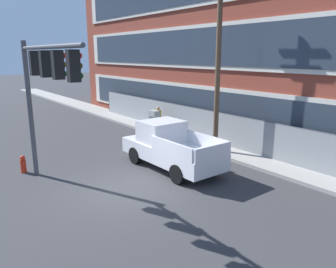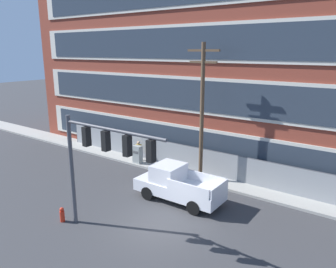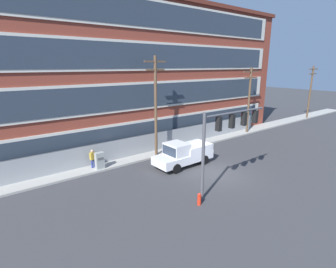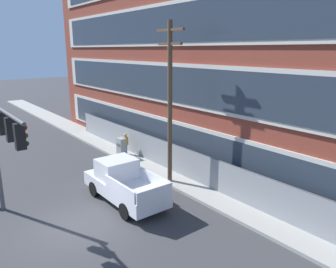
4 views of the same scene
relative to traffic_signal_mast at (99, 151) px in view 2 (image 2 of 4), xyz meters
name	(u,v)px [view 2 (image 2 of 4)]	position (x,y,z in m)	size (l,w,h in m)	color
ground_plane	(158,227)	(1.70, 2.07, -4.19)	(160.00, 160.00, 0.00)	#38383A
sidewalk_building_side	(223,181)	(1.70, 9.11, -4.11)	(80.00, 2.14, 0.16)	#9E9B93
brick_mill_building	(252,67)	(0.63, 15.50, 3.11)	(39.66, 11.24, 14.58)	brown
chain_link_fence	(222,166)	(1.39, 9.55, -3.21)	(30.27, 0.06, 1.92)	gray
traffic_signal_mast	(99,151)	(0.00, 0.00, 0.00)	(5.90, 0.43, 5.59)	#4C4C51
pickup_truck_white	(177,185)	(0.71, 5.13, -3.22)	(5.33, 2.17, 2.09)	silver
utility_pole_near_corner	(202,109)	(0.36, 8.42, 0.76)	(2.22, 0.26, 9.05)	brown
electrical_cabinet	(137,155)	(-5.20, 8.41, -3.43)	(0.69, 0.46, 1.52)	#939993
pedestrian_near_cabinet	(139,150)	(-5.56, 8.96, -3.22)	(0.43, 0.29, 1.69)	navy
fire_hydrant	(62,215)	(-2.65, -0.38, -3.81)	(0.24, 0.24, 0.78)	red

